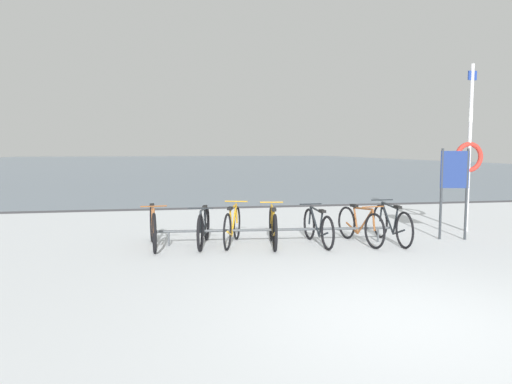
{
  "coord_description": "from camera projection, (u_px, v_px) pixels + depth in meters",
  "views": [
    {
      "loc": [
        -2.49,
        -4.41,
        1.84
      ],
      "look_at": [
        -0.5,
        6.45,
        0.82
      ],
      "focal_mm": 32.56,
      "sensor_mm": 36.0,
      "label": 1
    }
  ],
  "objects": [
    {
      "name": "ground",
      "position": [
        191.0,
        164.0,
        57.73
      ],
      "size": [
        80.0,
        132.0,
        0.08
      ],
      "color": "silver"
    },
    {
      "name": "bike_rack",
      "position": [
        276.0,
        230.0,
        9.0
      ],
      "size": [
        4.55,
        0.44,
        0.31
      ],
      "color": "#4C5156",
      "rests_on": "ground"
    },
    {
      "name": "bicycle_0",
      "position": [
        153.0,
        227.0,
        8.69
      ],
      "size": [
        0.46,
        1.78,
        0.84
      ],
      "color": "black",
      "rests_on": "ground"
    },
    {
      "name": "bicycle_1",
      "position": [
        204.0,
        227.0,
        8.83
      ],
      "size": [
        0.5,
        1.69,
        0.79
      ],
      "color": "black",
      "rests_on": "ground"
    },
    {
      "name": "bicycle_2",
      "position": [
        232.0,
        226.0,
        8.94
      ],
      "size": [
        0.63,
        1.63,
        0.8
      ],
      "color": "black",
      "rests_on": "ground"
    },
    {
      "name": "bicycle_3",
      "position": [
        273.0,
        227.0,
        8.85
      ],
      "size": [
        0.46,
        1.71,
        0.79
      ],
      "color": "black",
      "rests_on": "ground"
    },
    {
      "name": "bicycle_4",
      "position": [
        318.0,
        227.0,
        8.94
      ],
      "size": [
        0.46,
        1.67,
        0.75
      ],
      "color": "black",
      "rests_on": "ground"
    },
    {
      "name": "bicycle_5",
      "position": [
        360.0,
        225.0,
        9.04
      ],
      "size": [
        0.46,
        1.68,
        0.78
      ],
      "color": "black",
      "rests_on": "ground"
    },
    {
      "name": "bicycle_6",
      "position": [
        391.0,
        224.0,
        9.11
      ],
      "size": [
        0.46,
        1.76,
        0.81
      ],
      "color": "black",
      "rests_on": "ground"
    },
    {
      "name": "info_sign",
      "position": [
        454.0,
        178.0,
        9.37
      ],
      "size": [
        0.54,
        0.19,
        1.85
      ],
      "color": "#33383D",
      "rests_on": "ground"
    },
    {
      "name": "rescue_post",
      "position": [
        469.0,
        152.0,
        10.27
      ],
      "size": [
        0.68,
        0.1,
        3.69
      ],
      "color": "silver",
      "rests_on": "ground"
    }
  ]
}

